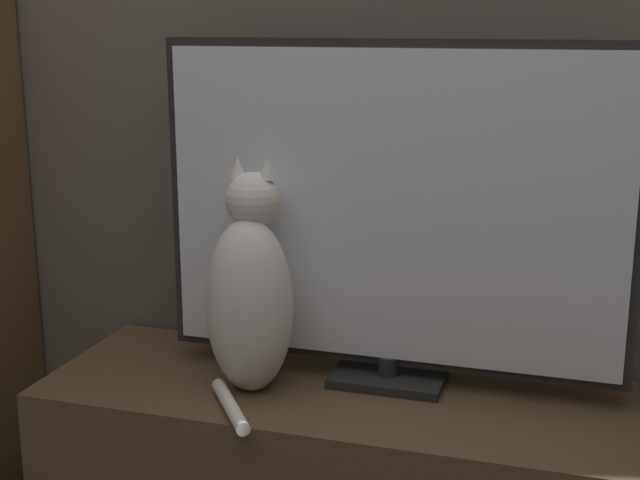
% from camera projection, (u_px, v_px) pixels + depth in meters
% --- Properties ---
extents(wall_back, '(4.80, 0.05, 2.60)m').
position_uv_depth(wall_back, '(370.00, 6.00, 1.96)').
color(wall_back, '#60564C').
rests_on(wall_back, ground_plane).
extents(tv, '(0.99, 0.15, 0.73)m').
position_uv_depth(tv, '(391.00, 214.00, 1.84)').
color(tv, black).
rests_on(tv, tv_stand).
extents(cat, '(0.19, 0.31, 0.49)m').
position_uv_depth(cat, '(250.00, 295.00, 1.85)').
color(cat, silver).
rests_on(cat, tv_stand).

